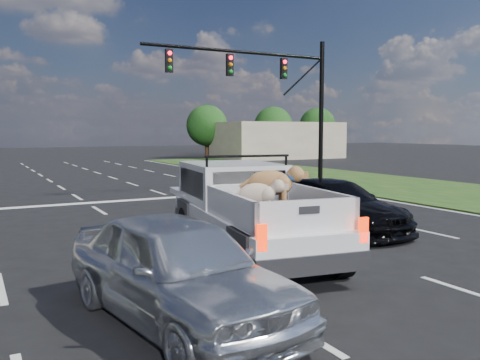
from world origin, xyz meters
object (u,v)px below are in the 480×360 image
object	(u,v)px
black_coupe	(335,205)
pickup_truck	(247,208)
traffic_signal	(280,88)
silver_sedan	(178,268)

from	to	relation	value
black_coupe	pickup_truck	bearing A→B (deg)	-165.51
traffic_signal	pickup_truck	world-z (taller)	traffic_signal
traffic_signal	silver_sedan	bearing A→B (deg)	-127.47
traffic_signal	pickup_truck	size ratio (longest dim) A/B	1.49
silver_sedan	black_coupe	size ratio (longest dim) A/B	0.96
pickup_truck	silver_sedan	xyz separation A→B (m)	(-2.87, -3.13, -0.24)
traffic_signal	black_coupe	world-z (taller)	traffic_signal
pickup_truck	silver_sedan	size ratio (longest dim) A/B	1.34
pickup_truck	traffic_signal	bearing A→B (deg)	62.85
pickup_truck	black_coupe	size ratio (longest dim) A/B	1.28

